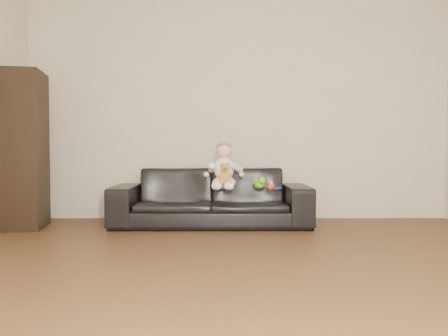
{
  "coord_description": "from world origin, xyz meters",
  "views": [
    {
      "loc": [
        -0.18,
        -2.49,
        0.79
      ],
      "look_at": [
        -0.17,
        2.15,
        0.63
      ],
      "focal_mm": 35.0,
      "sensor_mm": 36.0,
      "label": 1
    }
  ],
  "objects_px": {
    "toy_rattle": "(271,186)",
    "toy_blue_disc": "(277,188)",
    "baby": "(224,168)",
    "cabinet": "(23,150)",
    "sofa": "(211,197)",
    "teddy_bear": "(225,174)",
    "toy_green": "(260,184)"
  },
  "relations": [
    {
      "from": "toy_rattle",
      "to": "toy_blue_disc",
      "type": "relative_size",
      "value": 0.75
    },
    {
      "from": "toy_rattle",
      "to": "baby",
      "type": "bearing_deg",
      "value": 160.95
    },
    {
      "from": "cabinet",
      "to": "baby",
      "type": "height_order",
      "value": "cabinet"
    },
    {
      "from": "sofa",
      "to": "toy_blue_disc",
      "type": "height_order",
      "value": "sofa"
    },
    {
      "from": "baby",
      "to": "cabinet",
      "type": "bearing_deg",
      "value": -163.23
    },
    {
      "from": "baby",
      "to": "teddy_bear",
      "type": "bearing_deg",
      "value": -70.88
    },
    {
      "from": "toy_green",
      "to": "sofa",
      "type": "bearing_deg",
      "value": 164.01
    },
    {
      "from": "sofa",
      "to": "cabinet",
      "type": "bearing_deg",
      "value": -175.42
    },
    {
      "from": "cabinet",
      "to": "toy_green",
      "type": "xyz_separation_m",
      "value": [
        2.48,
        0.02,
        -0.36
      ]
    },
    {
      "from": "baby",
      "to": "toy_rattle",
      "type": "height_order",
      "value": "baby"
    },
    {
      "from": "sofa",
      "to": "toy_rattle",
      "type": "bearing_deg",
      "value": -24.76
    },
    {
      "from": "baby",
      "to": "toy_blue_disc",
      "type": "height_order",
      "value": "baby"
    },
    {
      "from": "sofa",
      "to": "toy_green",
      "type": "xyz_separation_m",
      "value": [
        0.52,
        -0.15,
        0.15
      ]
    },
    {
      "from": "cabinet",
      "to": "toy_green",
      "type": "relative_size",
      "value": 10.67
    },
    {
      "from": "toy_green",
      "to": "toy_rattle",
      "type": "height_order",
      "value": "toy_green"
    },
    {
      "from": "toy_rattle",
      "to": "toy_blue_disc",
      "type": "height_order",
      "value": "toy_rattle"
    },
    {
      "from": "cabinet",
      "to": "baby",
      "type": "bearing_deg",
      "value": -8.68
    },
    {
      "from": "teddy_bear",
      "to": "toy_blue_disc",
      "type": "distance_m",
      "value": 0.6
    },
    {
      "from": "cabinet",
      "to": "toy_blue_disc",
      "type": "xyz_separation_m",
      "value": [
        2.67,
        0.06,
        -0.4
      ]
    },
    {
      "from": "teddy_bear",
      "to": "toy_green",
      "type": "height_order",
      "value": "teddy_bear"
    },
    {
      "from": "cabinet",
      "to": "baby",
      "type": "distance_m",
      "value": 2.11
    },
    {
      "from": "toy_blue_disc",
      "to": "cabinet",
      "type": "bearing_deg",
      "value": -178.67
    },
    {
      "from": "sofa",
      "to": "toy_green",
      "type": "bearing_deg",
      "value": -16.34
    },
    {
      "from": "baby",
      "to": "toy_rattle",
      "type": "xyz_separation_m",
      "value": [
        0.48,
        -0.17,
        -0.18
      ]
    },
    {
      "from": "toy_rattle",
      "to": "teddy_bear",
      "type": "bearing_deg",
      "value": 178.14
    },
    {
      "from": "teddy_bear",
      "to": "baby",
      "type": "bearing_deg",
      "value": 123.33
    },
    {
      "from": "sofa",
      "to": "cabinet",
      "type": "height_order",
      "value": "cabinet"
    },
    {
      "from": "baby",
      "to": "toy_green",
      "type": "height_order",
      "value": "baby"
    },
    {
      "from": "cabinet",
      "to": "teddy_bear",
      "type": "relative_size",
      "value": 7.59
    },
    {
      "from": "toy_rattle",
      "to": "toy_blue_disc",
      "type": "xyz_separation_m",
      "value": [
        0.09,
        0.17,
        -0.03
      ]
    },
    {
      "from": "cabinet",
      "to": "toy_rattle",
      "type": "xyz_separation_m",
      "value": [
        2.58,
        -0.11,
        -0.37
      ]
    },
    {
      "from": "sofa",
      "to": "cabinet",
      "type": "xyz_separation_m",
      "value": [
        -1.96,
        -0.17,
        0.51
      ]
    }
  ]
}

